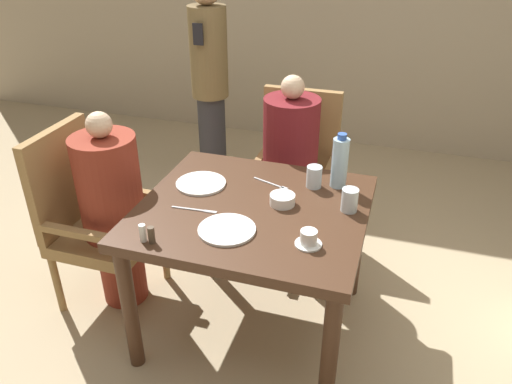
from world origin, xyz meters
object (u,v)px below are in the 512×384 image
object	(u,v)px
diner_in_left_chair	(113,211)
diner_in_far_chair	(290,168)
glass_tall_near	(314,177)
plate_main_left	(201,183)
water_bottle	(340,162)
chair_far_side	(295,168)
teacup_with_saucer	(309,239)
chair_left_side	(90,215)
glass_tall_mid	(350,200)
plate_main_right	(227,230)
bowl_small	(282,200)
standing_host	(210,81)

from	to	relation	value
diner_in_left_chair	diner_in_far_chair	xyz separation A→B (m)	(0.76, 0.71, 0.02)
glass_tall_near	diner_in_far_chair	bearing A→B (deg)	117.11
diner_in_left_chair	plate_main_left	xyz separation A→B (m)	(0.45, 0.12, 0.17)
diner_in_far_chair	water_bottle	distance (m)	0.59
chair_far_side	water_bottle	distance (m)	0.73
plate_main_left	teacup_with_saucer	xyz separation A→B (m)	(0.62, -0.34, 0.02)
chair_far_side	teacup_with_saucer	distance (m)	1.15
chair_left_side	diner_in_far_chair	xyz separation A→B (m)	(0.90, 0.71, 0.07)
teacup_with_saucer	glass_tall_near	distance (m)	0.50
chair_left_side	glass_tall_mid	world-z (taller)	chair_left_side
plate_main_right	teacup_with_saucer	xyz separation A→B (m)	(0.35, 0.00, 0.02)
diner_in_left_chair	bowl_small	size ratio (longest dim) A/B	9.35
chair_left_side	teacup_with_saucer	xyz separation A→B (m)	(1.21, -0.22, 0.24)
chair_left_side	teacup_with_saucer	distance (m)	1.25
water_bottle	plate_main_right	bearing A→B (deg)	-125.43
chair_left_side	standing_host	world-z (taller)	standing_host
bowl_small	glass_tall_near	xyz separation A→B (m)	(0.10, 0.21, 0.03)
glass_tall_mid	plate_main_right	bearing A→B (deg)	-145.57
diner_in_left_chair	chair_far_side	xyz separation A→B (m)	(0.76, 0.86, -0.05)
standing_host	plate_main_left	size ratio (longest dim) A/B	6.32
bowl_small	glass_tall_near	bearing A→B (deg)	63.82
plate_main_right	glass_tall_near	bearing A→B (deg)	61.23
water_bottle	bowl_small	bearing A→B (deg)	-130.18
plate_main_right	glass_tall_mid	world-z (taller)	glass_tall_mid
plate_main_left	chair_left_side	bearing A→B (deg)	-168.34
diner_in_far_chair	teacup_with_saucer	xyz separation A→B (m)	(0.31, -0.93, 0.17)
standing_host	bowl_small	bearing A→B (deg)	-55.99
bowl_small	glass_tall_near	world-z (taller)	glass_tall_near
standing_host	plate_main_right	world-z (taller)	standing_host
chair_left_side	diner_in_left_chair	size ratio (longest dim) A/B	0.89
diner_in_far_chair	standing_host	size ratio (longest dim) A/B	0.73
plate_main_left	teacup_with_saucer	world-z (taller)	teacup_with_saucer
diner_in_left_chair	plate_main_left	bearing A→B (deg)	15.35
teacup_with_saucer	bowl_small	size ratio (longest dim) A/B	0.95
glass_tall_near	bowl_small	bearing A→B (deg)	-116.18
plate_main_right	teacup_with_saucer	bearing A→B (deg)	0.45
glass_tall_near	glass_tall_mid	distance (m)	0.26
teacup_with_saucer	bowl_small	bearing A→B (deg)	123.17
plate_main_left	chair_far_side	bearing A→B (deg)	67.21
plate_main_left	bowl_small	size ratio (longest dim) A/B	2.11
standing_host	glass_tall_near	size ratio (longest dim) A/B	14.42
standing_host	bowl_small	world-z (taller)	standing_host
water_bottle	glass_tall_near	xyz separation A→B (m)	(-0.11, -0.04, -0.07)
diner_in_far_chair	teacup_with_saucer	distance (m)	1.00
bowl_small	glass_tall_mid	bearing A→B (deg)	7.11
bowl_small	water_bottle	bearing A→B (deg)	49.82
chair_left_side	water_bottle	distance (m)	1.32
standing_host	glass_tall_mid	xyz separation A→B (m)	(1.19, -1.28, -0.06)
plate_main_left	glass_tall_mid	world-z (taller)	glass_tall_mid
chair_far_side	diner_in_far_chair	xyz separation A→B (m)	(-0.00, -0.15, 0.07)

